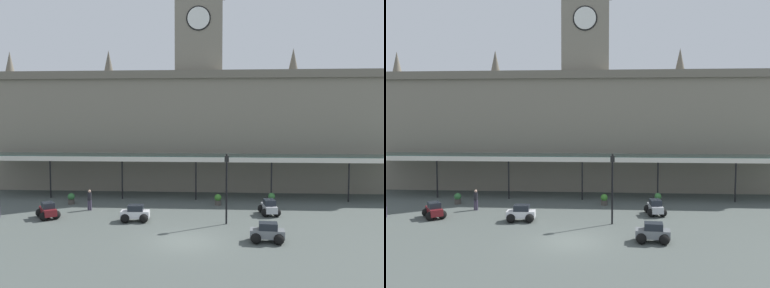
# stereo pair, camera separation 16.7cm
# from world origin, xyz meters

# --- Properties ---
(ground_plane) EXTENTS (140.00, 140.00, 0.00)m
(ground_plane) POSITION_xyz_m (0.00, 0.00, 0.00)
(ground_plane) COLOR #474E4B
(station_building) EXTENTS (43.90, 6.72, 21.65)m
(station_building) POSITION_xyz_m (0.00, 18.99, 6.81)
(station_building) COLOR gray
(station_building) RESTS_ON ground
(entrance_canopy) EXTENTS (41.06, 3.26, 3.99)m
(entrance_canopy) POSITION_xyz_m (0.00, 13.41, 3.85)
(entrance_canopy) COLOR #38564C
(entrance_canopy) RESTS_ON ground
(car_white_sedan) EXTENTS (2.11, 1.61, 1.19)m
(car_white_sedan) POSITION_xyz_m (-3.98, 4.40, 0.50)
(car_white_sedan) COLOR silver
(car_white_sedan) RESTS_ON ground
(car_grey_sedan) EXTENTS (2.11, 1.63, 1.19)m
(car_grey_sedan) POSITION_xyz_m (4.96, 0.22, 0.50)
(car_grey_sedan) COLOR slate
(car_grey_sedan) RESTS_ON ground
(car_silver_sedan) EXTENTS (1.64, 2.12, 1.19)m
(car_silver_sedan) POSITION_xyz_m (5.96, 6.99, 0.50)
(car_silver_sedan) COLOR #B2B5BA
(car_silver_sedan) RESTS_ON ground
(car_maroon_sedan) EXTENTS (2.15, 2.25, 1.19)m
(car_maroon_sedan) POSITION_xyz_m (-10.69, 4.90, 0.50)
(car_maroon_sedan) COLOR maroon
(car_maroon_sedan) RESTS_ON ground
(pedestrian_beside_cars) EXTENTS (0.37, 0.34, 1.67)m
(pedestrian_beside_cars) POSITION_xyz_m (-8.39, 7.54, 0.91)
(pedestrian_beside_cars) COLOR #3F384C
(pedestrian_beside_cars) RESTS_ON ground
(victorian_lamppost) EXTENTS (0.30, 0.30, 4.98)m
(victorian_lamppost) POSITION_xyz_m (2.59, 4.07, 3.09)
(victorian_lamppost) COLOR black
(victorian_lamppost) RESTS_ON ground
(planter_near_kerb) EXTENTS (0.60, 0.60, 0.96)m
(planter_near_kerb) POSITION_xyz_m (2.01, 10.05, 0.49)
(planter_near_kerb) COLOR #47423D
(planter_near_kerb) RESTS_ON ground
(planter_forecourt_centre) EXTENTS (0.60, 0.60, 0.96)m
(planter_forecourt_centre) POSITION_xyz_m (-10.72, 9.63, 0.49)
(planter_forecourt_centre) COLOR #47423D
(planter_forecourt_centre) RESTS_ON ground
(planter_by_canopy) EXTENTS (0.60, 0.60, 0.96)m
(planter_by_canopy) POSITION_xyz_m (6.67, 10.86, 0.49)
(planter_by_canopy) COLOR #47423D
(planter_by_canopy) RESTS_ON ground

